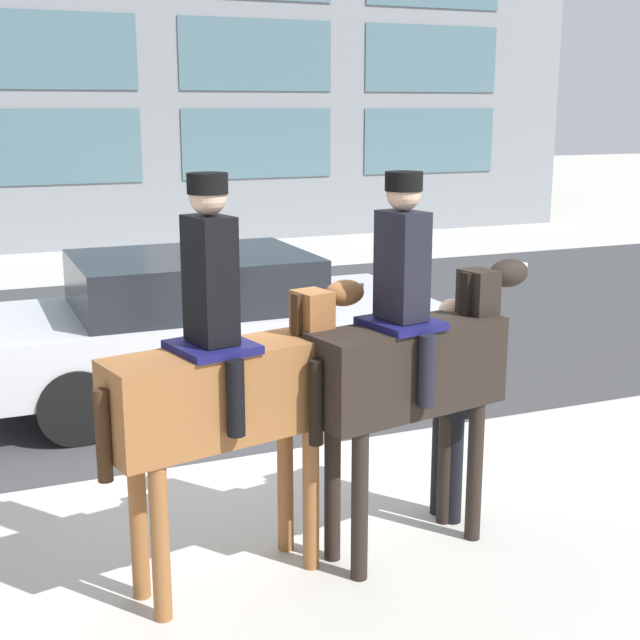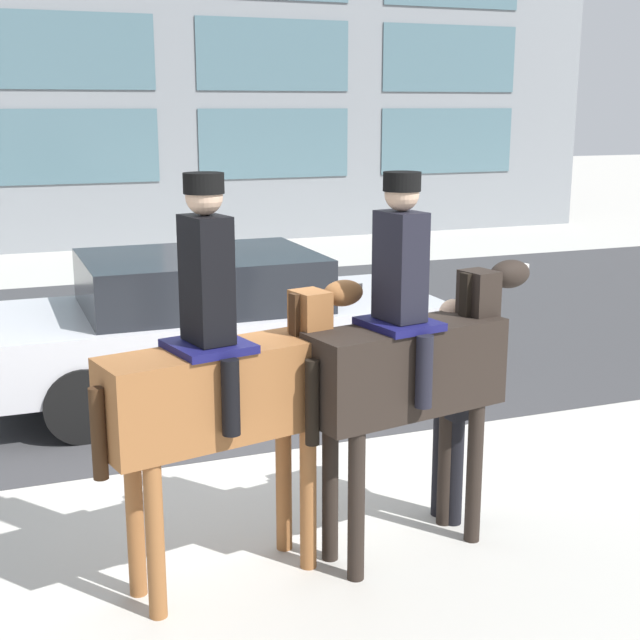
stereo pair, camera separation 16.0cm
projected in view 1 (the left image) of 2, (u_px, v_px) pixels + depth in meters
ground_plane at (256, 479)px, 7.34m from camera, size 80.00×80.00×0.00m
road_surface at (140, 342)px, 11.61m from camera, size 25.02×8.50×0.01m
mounted_horse_lead at (228, 382)px, 5.47m from camera, size 1.87×0.75×2.62m
mounted_horse_companion at (412, 358)px, 5.90m from camera, size 1.82×0.70×2.60m
pedestrian_bystander at (449, 392)px, 6.42m from camera, size 0.82×0.52×1.67m
street_car_near_lane at (202, 322)px, 9.30m from camera, size 4.72×2.07×1.52m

